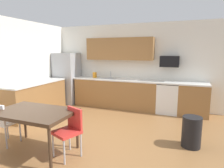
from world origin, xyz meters
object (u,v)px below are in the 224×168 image
at_px(refrigerator, 67,78).
at_px(chair_near_table, 70,128).
at_px(kettle, 95,75).
at_px(chair_far_side, 2,121).
at_px(oven_range, 168,98).
at_px(dining_table, 34,114).
at_px(microwave, 170,61).
at_px(trash_bin, 192,132).

relative_size(refrigerator, chair_near_table, 2.07).
xyz_separation_m(refrigerator, chair_near_table, (2.10, -3.05, -0.38)).
distance_m(chair_near_table, kettle, 3.40).
bearing_deg(chair_far_side, refrigerator, 101.86).
xyz_separation_m(oven_range, chair_near_table, (-1.36, -3.13, 0.05)).
xyz_separation_m(dining_table, kettle, (-0.42, 3.30, 0.31)).
distance_m(refrigerator, oven_range, 3.49).
bearing_deg(microwave, chair_near_table, -112.85).
relative_size(microwave, chair_far_side, 0.64).
xyz_separation_m(trash_bin, kettle, (-3.08, 2.07, 0.72)).
xyz_separation_m(microwave, dining_table, (-2.02, -3.35, -0.82)).
xyz_separation_m(refrigerator, kettle, (1.02, 0.13, 0.14)).
relative_size(chair_near_table, chair_far_side, 1.00).
bearing_deg(chair_far_side, oven_range, 49.62).
bearing_deg(chair_far_side, microwave, 50.47).
bearing_deg(microwave, kettle, -178.83).
distance_m(trash_bin, kettle, 3.78).
bearing_deg(oven_range, kettle, 178.83).
bearing_deg(refrigerator, kettle, 7.25).
xyz_separation_m(dining_table, trash_bin, (2.66, 1.23, -0.41)).
relative_size(refrigerator, oven_range, 1.94).
height_order(oven_range, kettle, kettle).
bearing_deg(microwave, refrigerator, -177.02).
bearing_deg(chair_near_table, kettle, 108.74).
height_order(microwave, chair_near_table, microwave).
bearing_deg(microwave, trash_bin, -73.30).
distance_m(oven_range, microwave, 1.08).
relative_size(dining_table, kettle, 7.00).
distance_m(refrigerator, kettle, 1.04).
bearing_deg(refrigerator, chair_far_side, -78.14).
bearing_deg(trash_bin, refrigerator, 154.64).
height_order(chair_far_side, trash_bin, chair_far_side).
bearing_deg(kettle, chair_far_side, -96.00).
bearing_deg(chair_near_table, oven_range, 66.50).
xyz_separation_m(chair_near_table, trash_bin, (2.00, 1.11, -0.20)).
relative_size(oven_range, chair_near_table, 1.07).
distance_m(microwave, kettle, 2.49).
distance_m(oven_range, kettle, 2.50).
height_order(refrigerator, kettle, refrigerator).
bearing_deg(dining_table, chair_near_table, 10.56).
bearing_deg(dining_table, kettle, 97.22).
bearing_deg(trash_bin, chair_near_table, -151.03).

